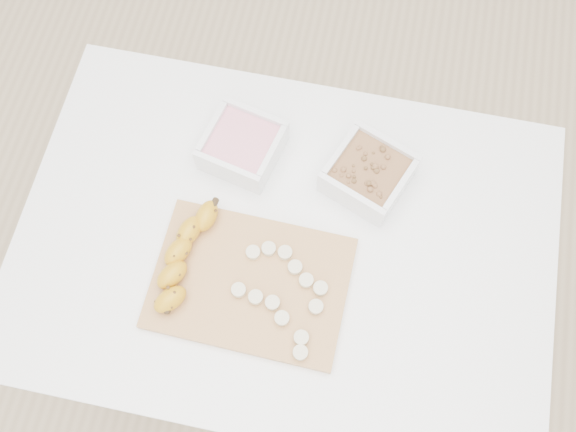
% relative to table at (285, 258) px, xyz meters
% --- Properties ---
extents(ground, '(3.50, 3.50, 0.00)m').
position_rel_table_xyz_m(ground, '(0.00, 0.00, -0.65)').
color(ground, '#C6AD89').
rests_on(ground, ground).
extents(table, '(1.00, 0.70, 0.75)m').
position_rel_table_xyz_m(table, '(0.00, 0.00, 0.00)').
color(table, white).
rests_on(table, ground).
extents(bowl_yogurt, '(0.16, 0.16, 0.06)m').
position_rel_table_xyz_m(bowl_yogurt, '(-0.12, 0.17, 0.13)').
color(bowl_yogurt, white).
rests_on(bowl_yogurt, table).
extents(bowl_granola, '(0.18, 0.18, 0.07)m').
position_rel_table_xyz_m(bowl_granola, '(0.13, 0.16, 0.13)').
color(bowl_granola, white).
rests_on(bowl_granola, table).
extents(cutting_board, '(0.35, 0.26, 0.01)m').
position_rel_table_xyz_m(cutting_board, '(-0.04, -0.09, 0.10)').
color(cutting_board, tan).
rests_on(cutting_board, table).
extents(banana, '(0.13, 0.22, 0.04)m').
position_rel_table_xyz_m(banana, '(-0.17, -0.08, 0.13)').
color(banana, '#C48713').
rests_on(banana, cutting_board).
extents(banana_slices, '(0.17, 0.20, 0.02)m').
position_rel_table_xyz_m(banana_slices, '(0.02, -0.10, 0.12)').
color(banana_slices, beige).
rests_on(banana_slices, cutting_board).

